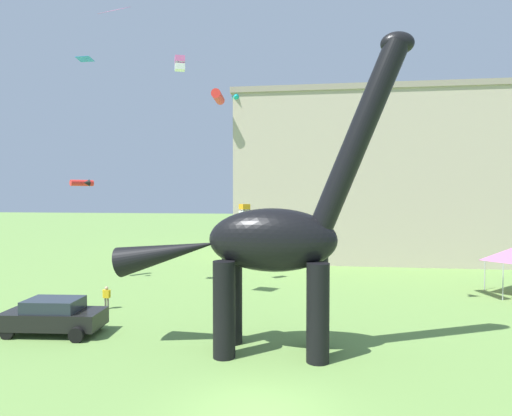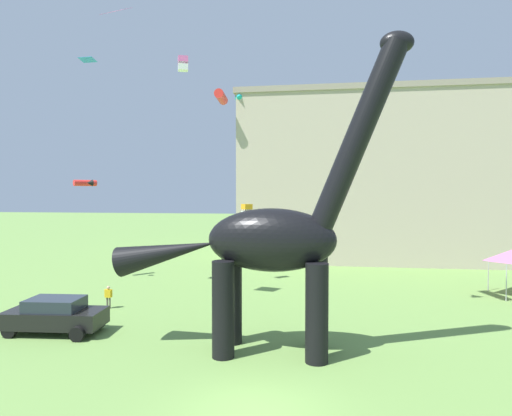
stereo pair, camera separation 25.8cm
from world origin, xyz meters
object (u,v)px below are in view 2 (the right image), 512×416
object	(u,v)px
person_photographer	(108,295)
kite_near_low	(116,11)
parked_sedan_left	(55,315)
dinosaur_sculpture	(270,240)
kite_mid_left	(88,60)
kite_mid_center	(86,183)
kite_mid_right	(225,97)
kite_far_right	(183,64)
kite_high_right	(247,210)

from	to	relation	value
person_photographer	kite_near_low	distance (m)	14.81
parked_sedan_left	person_photographer	world-z (taller)	parked_sedan_left
dinosaur_sculpture	kite_mid_left	distance (m)	17.92
kite_mid_center	kite_mid_right	bearing A→B (deg)	46.08
person_photographer	kite_far_right	size ratio (longest dim) A/B	1.04
kite_mid_center	parked_sedan_left	bearing A→B (deg)	-66.67
kite_mid_right	kite_mid_left	world-z (taller)	kite_mid_right
kite_far_right	kite_mid_center	xyz separation A→B (m)	(-4.88, -6.95, -10.13)
parked_sedan_left	kite_high_right	distance (m)	14.59
dinosaur_sculpture	parked_sedan_left	size ratio (longest dim) A/B	2.78
person_photographer	kite_high_right	bearing A→B (deg)	-160.93
kite_high_right	kite_mid_left	distance (m)	13.83
kite_high_right	kite_mid_center	xyz separation A→B (m)	(-11.27, -1.20, 1.89)
kite_high_right	kite_mid_right	bearing A→B (deg)	113.27
parked_sedan_left	person_photographer	bearing A→B (deg)	81.25
parked_sedan_left	kite_mid_right	size ratio (longest dim) A/B	1.48
person_photographer	parked_sedan_left	bearing A→B (deg)	51.57
parked_sedan_left	kite_mid_right	world-z (taller)	kite_mid_right
dinosaur_sculpture	parked_sedan_left	distance (m)	10.26
parked_sedan_left	kite_mid_left	size ratio (longest dim) A/B	4.48
kite_mid_left	kite_mid_center	world-z (taller)	kite_mid_left
dinosaur_sculpture	kite_high_right	xyz separation A→B (m)	(-3.15, 13.29, 0.64)
dinosaur_sculpture	kite_mid_left	world-z (taller)	kite_mid_left
person_photographer	kite_near_low	bearing A→B (deg)	126.21
kite_mid_right	kite_mid_center	size ratio (longest dim) A/B	1.80
person_photographer	kite_mid_center	bearing A→B (deg)	-87.61
kite_high_right	kite_mid_right	size ratio (longest dim) A/B	0.29
kite_mid_left	kite_near_low	distance (m)	5.32
parked_sedan_left	kite_mid_right	distance (m)	24.18
parked_sedan_left	kite_near_low	xyz separation A→B (m)	(1.04, 3.98, 14.71)
person_photographer	kite_far_right	distance (m)	21.43
kite_near_low	kite_mid_center	xyz separation A→B (m)	(-5.87, 7.22, -8.64)
kite_far_right	kite_mid_center	distance (m)	13.22
kite_mid_left	kite_mid_center	bearing A→B (deg)	121.94
kite_mid_right	kite_mid_center	bearing A→B (deg)	-133.92
kite_high_right	kite_near_low	world-z (taller)	kite_near_low
dinosaur_sculpture	kite_mid_left	bearing A→B (deg)	154.11
kite_mid_center	kite_far_right	bearing A→B (deg)	54.92
dinosaur_sculpture	kite_near_low	size ratio (longest dim) A/B	7.71
kite_mid_left	kite_mid_center	distance (m)	8.52
dinosaur_sculpture	kite_high_right	world-z (taller)	dinosaur_sculpture
dinosaur_sculpture	kite_mid_right	world-z (taller)	kite_mid_right
kite_mid_right	kite_near_low	world-z (taller)	kite_near_low
dinosaur_sculpture	kite_mid_center	size ratio (longest dim) A/B	7.40
kite_mid_left	kite_far_right	distance (m)	11.18
parked_sedan_left	kite_mid_left	bearing A→B (deg)	104.46
person_photographer	kite_near_low	xyz separation A→B (m)	(0.72, -0.26, 14.79)
dinosaur_sculpture	person_photographer	bearing A→B (deg)	160.13
kite_mid_right	person_photographer	bearing A→B (deg)	-100.98
person_photographer	kite_mid_center	world-z (taller)	kite_mid_center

